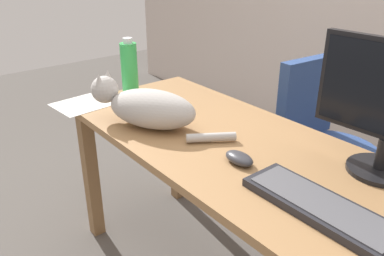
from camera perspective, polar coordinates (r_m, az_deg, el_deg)
The scene contains 7 objects.
desk at distance 1.46m, azimuth 7.46°, elevation -6.40°, with size 1.65×0.65×0.72m.
office_chair at distance 2.07m, azimuth 18.00°, elevation -5.15°, with size 0.48×0.48×0.89m.
keyboard at distance 1.14m, azimuth 18.03°, elevation -10.72°, with size 0.44×0.15×0.03m.
cat at distance 1.55m, azimuth -6.52°, elevation 3.07°, with size 0.55×0.34×0.20m.
computer_mouse at distance 1.31m, azimuth 6.80°, elevation -4.33°, with size 0.11×0.06×0.04m, color #333338.
paper_sheet at distance 1.87m, azimuth -14.64°, elevation 3.56°, with size 0.21×0.30×0.00m, color white.
water_bottle at distance 1.89m, azimuth -8.99°, elevation 8.39°, with size 0.08×0.08×0.27m.
Camera 1 is at (0.85, -0.92, 1.37)m, focal length 37.11 mm.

